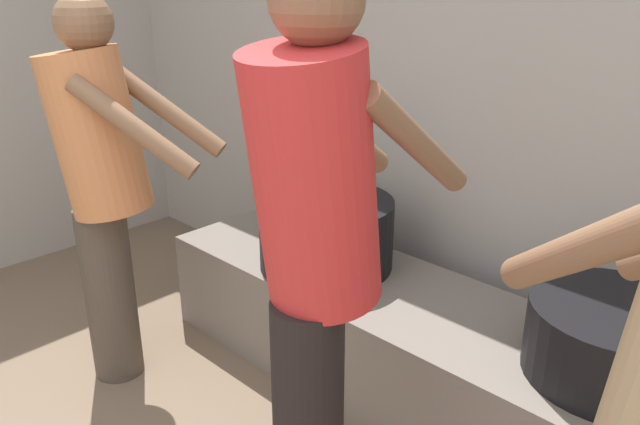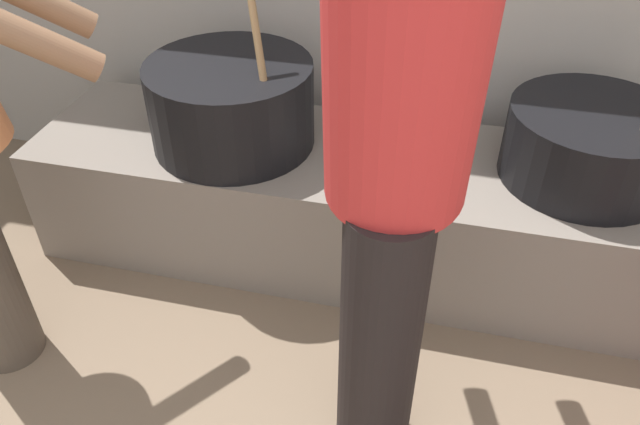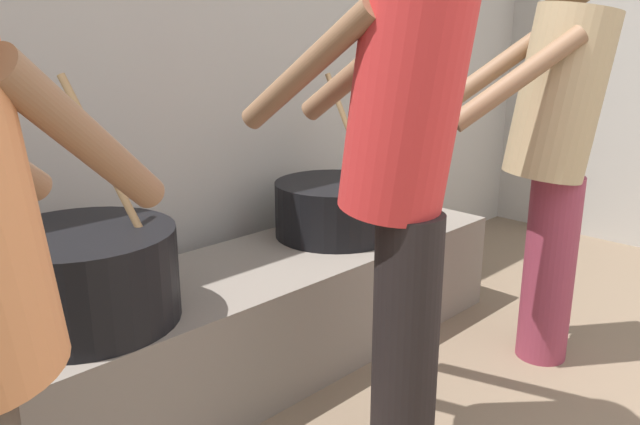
{
  "view_description": "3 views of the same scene",
  "coord_description": "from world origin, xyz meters",
  "px_view_note": "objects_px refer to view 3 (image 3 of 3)",
  "views": [
    {
      "loc": [
        0.97,
        0.2,
        1.62
      ],
      "look_at": [
        -0.05,
        1.25,
        1.05
      ],
      "focal_mm": 35.62,
      "sensor_mm": 36.0,
      "label": 1
    },
    {
      "loc": [
        0.03,
        0.2,
        1.58
      ],
      "look_at": [
        -0.25,
        1.36,
        0.65
      ],
      "focal_mm": 34.81,
      "sensor_mm": 36.0,
      "label": 2
    },
    {
      "loc": [
        -1.44,
        0.2,
        1.29
      ],
      "look_at": [
        -0.15,
        1.48,
        0.77
      ],
      "focal_mm": 34.98,
      "sensor_mm": 36.0,
      "label": 3
    }
  ],
  "objects_px": {
    "cooking_pot_secondary": "(85,276)",
    "cook_in_tan_shirt": "(555,140)",
    "cooking_pot_main": "(335,208)",
    "cook_in_red_shirt": "(402,159)"
  },
  "relations": [
    {
      "from": "cooking_pot_main",
      "to": "cook_in_red_shirt",
      "type": "relative_size",
      "value": 0.41
    },
    {
      "from": "cooking_pot_main",
      "to": "cook_in_tan_shirt",
      "type": "xyz_separation_m",
      "value": [
        0.38,
        -0.78,
        0.35
      ]
    },
    {
      "from": "cooking_pot_secondary",
      "to": "cook_in_tan_shirt",
      "type": "xyz_separation_m",
      "value": [
        1.54,
        -0.72,
        0.32
      ]
    },
    {
      "from": "cook_in_red_shirt",
      "to": "cook_in_tan_shirt",
      "type": "bearing_deg",
      "value": -1.5
    },
    {
      "from": "cooking_pot_main",
      "to": "cooking_pot_secondary",
      "type": "xyz_separation_m",
      "value": [
        -1.15,
        -0.05,
        0.03
      ]
    },
    {
      "from": "cook_in_red_shirt",
      "to": "cooking_pot_secondary",
      "type": "bearing_deg",
      "value": 132.07
    },
    {
      "from": "cook_in_tan_shirt",
      "to": "cook_in_red_shirt",
      "type": "distance_m",
      "value": 0.91
    },
    {
      "from": "cooking_pot_secondary",
      "to": "cook_in_red_shirt",
      "type": "relative_size",
      "value": 0.45
    },
    {
      "from": "cook_in_red_shirt",
      "to": "cooking_pot_main",
      "type": "bearing_deg",
      "value": 55.16
    },
    {
      "from": "cooking_pot_secondary",
      "to": "cook_in_tan_shirt",
      "type": "distance_m",
      "value": 1.73
    }
  ]
}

